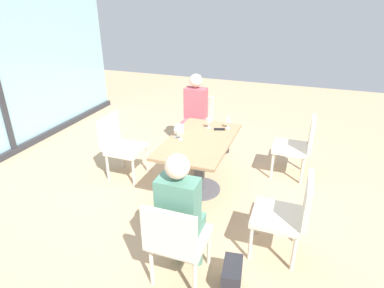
% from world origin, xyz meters
% --- Properties ---
extents(ground_plane, '(12.00, 12.00, 0.00)m').
position_xyz_m(ground_plane, '(0.00, 0.00, 0.00)').
color(ground_plane, tan).
extents(dining_table_main, '(1.36, 0.77, 0.73)m').
position_xyz_m(dining_table_main, '(0.00, 0.00, 0.54)').
color(dining_table_main, '#997551').
rests_on(dining_table_main, ground_plane).
extents(chair_side_end, '(0.50, 0.46, 0.87)m').
position_xyz_m(chair_side_end, '(-1.50, -0.30, 0.50)').
color(chair_side_end, beige).
rests_on(chair_side_end, ground_plane).
extents(chair_far_right, '(0.50, 0.46, 0.87)m').
position_xyz_m(chair_far_right, '(1.21, 0.45, 0.50)').
color(chair_far_right, beige).
rests_on(chair_far_right, ground_plane).
extents(chair_front_right, '(0.46, 0.50, 0.87)m').
position_xyz_m(chair_front_right, '(0.81, -1.16, 0.50)').
color(chair_front_right, beige).
rests_on(chair_front_right, ground_plane).
extents(chair_front_left, '(0.46, 0.50, 0.87)m').
position_xyz_m(chair_front_left, '(-0.81, -1.16, 0.50)').
color(chair_front_left, beige).
rests_on(chair_front_left, ground_plane).
extents(chair_near_window, '(0.46, 0.51, 0.87)m').
position_xyz_m(chair_near_window, '(0.00, 1.16, 0.50)').
color(chair_near_window, beige).
rests_on(chair_near_window, ground_plane).
extents(person_side_end, '(0.39, 0.34, 1.26)m').
position_xyz_m(person_side_end, '(-1.40, -0.30, 0.70)').
color(person_side_end, '#4C7F6B').
rests_on(person_side_end, ground_plane).
extents(person_far_right, '(0.39, 0.34, 1.26)m').
position_xyz_m(person_far_right, '(1.10, 0.45, 0.70)').
color(person_far_right, '#B24C56').
rests_on(person_far_right, ground_plane).
extents(wine_glass_0, '(0.07, 0.07, 0.18)m').
position_xyz_m(wine_glass_0, '(0.39, 0.00, 0.86)').
color(wine_glass_0, silver).
rests_on(wine_glass_0, dining_table_main).
extents(wine_glass_1, '(0.07, 0.07, 0.18)m').
position_xyz_m(wine_glass_1, '(-0.09, 0.22, 0.86)').
color(wine_glass_1, silver).
rests_on(wine_glass_1, dining_table_main).
extents(wine_glass_2, '(0.07, 0.07, 0.18)m').
position_xyz_m(wine_glass_2, '(0.48, -0.24, 0.86)').
color(wine_glass_2, silver).
rests_on(wine_glass_2, dining_table_main).
extents(wine_glass_3, '(0.07, 0.07, 0.18)m').
position_xyz_m(wine_glass_3, '(-0.02, 0.30, 0.86)').
color(wine_glass_3, silver).
rests_on(wine_glass_3, dining_table_main).
extents(coffee_cup, '(0.08, 0.08, 0.09)m').
position_xyz_m(coffee_cup, '(0.17, 0.32, 0.78)').
color(coffee_cup, white).
rests_on(coffee_cup, dining_table_main).
extents(cell_phone_on_table, '(0.11, 0.16, 0.01)m').
position_xyz_m(cell_phone_on_table, '(0.39, -0.15, 0.73)').
color(cell_phone_on_table, black).
rests_on(cell_phone_on_table, dining_table_main).
extents(handbag_0, '(0.32, 0.20, 0.28)m').
position_xyz_m(handbag_0, '(-1.43, -0.78, 0.14)').
color(handbag_0, '#232328').
rests_on(handbag_0, ground_plane).
extents(handbag_1, '(0.34, 0.28, 0.28)m').
position_xyz_m(handbag_1, '(1.11, 0.03, 0.14)').
color(handbag_1, '#232328').
rests_on(handbag_1, ground_plane).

